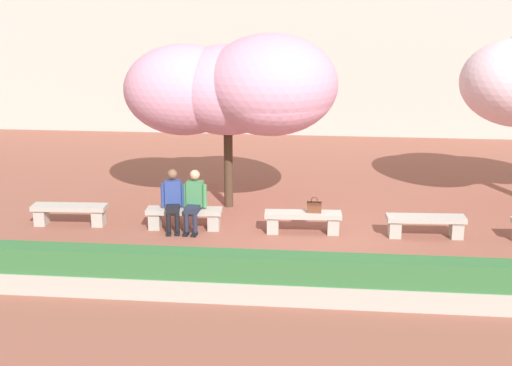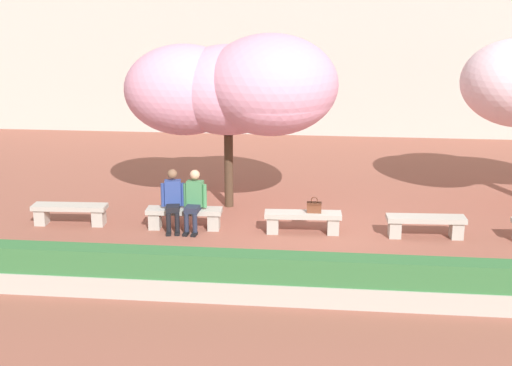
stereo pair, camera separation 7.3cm
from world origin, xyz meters
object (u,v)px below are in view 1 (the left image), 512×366
object	(u,v)px
stone_bench_west_end	(70,212)
stone_bench_near_west	(184,215)
person_seated_right	(194,198)
stone_bench_center	(303,219)
person_seated_left	(173,198)
stone_bench_near_east	(426,223)
handbag	(314,206)
cherry_tree_main	(234,88)

from	to	relation	value
stone_bench_west_end	stone_bench_near_west	bearing A→B (deg)	0.00
stone_bench_near_west	person_seated_right	distance (m)	0.47
stone_bench_center	person_seated_left	world-z (taller)	person_seated_left
stone_bench_near_east	handbag	world-z (taller)	handbag
handbag	cherry_tree_main	bearing A→B (deg)	139.53
handbag	cherry_tree_main	distance (m)	3.34
stone_bench_west_end	cherry_tree_main	world-z (taller)	cherry_tree_main
person_seated_right	stone_bench_west_end	bearing A→B (deg)	178.89
handbag	cherry_tree_main	size ratio (longest dim) A/B	0.07
person_seated_right	handbag	distance (m)	2.52
stone_bench_west_end	person_seated_right	size ratio (longest dim) A/B	1.25
person_seated_left	person_seated_right	size ratio (longest dim) A/B	1.00
stone_bench_west_end	stone_bench_center	xyz separation A→B (m)	(5.04, 0.00, 0.00)
person_seated_left	handbag	bearing A→B (deg)	1.31
stone_bench_near_west	handbag	size ratio (longest dim) A/B	4.78
stone_bench_near_west	stone_bench_near_east	world-z (taller)	same
cherry_tree_main	handbag	bearing A→B (deg)	-40.47
stone_bench_center	person_seated_right	distance (m)	2.32
stone_bench_west_end	stone_bench_near_east	bearing A→B (deg)	0.00
stone_bench_near_west	person_seated_right	bearing A→B (deg)	-12.98
stone_bench_near_west	cherry_tree_main	distance (m)	3.12
stone_bench_center	person_seated_right	xyz separation A→B (m)	(-2.29, -0.05, 0.40)
person_seated_left	cherry_tree_main	distance (m)	2.91
stone_bench_west_end	stone_bench_center	world-z (taller)	same
person_seated_left	handbag	distance (m)	2.97
stone_bench_near_west	person_seated_left	distance (m)	0.46
stone_bench_center	stone_bench_near_east	size ratio (longest dim) A/B	1.00
person_seated_right	stone_bench_center	bearing A→B (deg)	1.34
person_seated_left	person_seated_right	world-z (taller)	same
stone_bench_west_end	stone_bench_near_west	xyz separation A→B (m)	(2.52, 0.00, 0.00)
stone_bench_near_west	stone_bench_near_east	xyz separation A→B (m)	(5.04, 0.00, 0.00)
stone_bench_west_end	cherry_tree_main	size ratio (longest dim) A/B	0.33
stone_bench_west_end	stone_bench_near_east	xyz separation A→B (m)	(7.56, 0.00, 0.00)
person_seated_right	person_seated_left	bearing A→B (deg)	179.88
stone_bench_near_east	person_seated_left	xyz separation A→B (m)	(-5.26, -0.05, 0.40)
stone_bench_near_east	person_seated_right	bearing A→B (deg)	-179.36
stone_bench_west_end	handbag	bearing A→B (deg)	0.17
handbag	cherry_tree_main	world-z (taller)	cherry_tree_main
person_seated_left	handbag	xyz separation A→B (m)	(2.97, 0.07, -0.12)
stone_bench_near_west	cherry_tree_main	size ratio (longest dim) A/B	0.33
stone_bench_center	stone_bench_near_east	distance (m)	2.52
stone_bench_near_east	person_seated_left	world-z (taller)	person_seated_left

